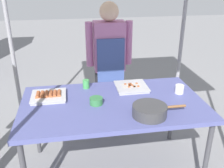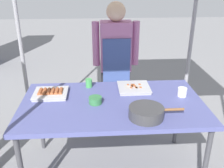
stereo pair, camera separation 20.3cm
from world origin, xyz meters
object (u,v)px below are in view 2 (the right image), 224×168
at_px(drink_cup_near_edge, 182,92).
at_px(drink_cup_by_wok, 89,83).
at_px(stall_table, 112,107).
at_px(tray_grilled_sausages, 51,93).
at_px(cooking_wok, 147,112).
at_px(condiment_bowl, 95,100).
at_px(vendor_woman, 116,59).
at_px(tray_meat_skewers, 134,88).

xyz_separation_m(drink_cup_near_edge, drink_cup_by_wok, (-0.86, 0.26, 0.00)).
bearing_deg(stall_table, tray_grilled_sausages, 163.04).
bearing_deg(cooking_wok, condiment_bowl, 146.27).
bearing_deg(vendor_woman, tray_grilled_sausages, 42.87).
relative_size(condiment_bowl, drink_cup_by_wok, 1.35).
distance_m(tray_meat_skewers, vendor_woman, 0.56).
height_order(condiment_bowl, drink_cup_by_wok, drink_cup_by_wok).
distance_m(condiment_bowl, drink_cup_by_wok, 0.35).
bearing_deg(drink_cup_by_wok, stall_table, -57.78).
bearing_deg(stall_table, drink_cup_by_wok, 122.22).
relative_size(cooking_wok, drink_cup_near_edge, 5.34).
height_order(condiment_bowl, drink_cup_near_edge, drink_cup_near_edge).
bearing_deg(vendor_woman, stall_table, 83.32).
distance_m(stall_table, drink_cup_by_wok, 0.40).
relative_size(cooking_wok, drink_cup_by_wok, 5.13).
bearing_deg(tray_meat_skewers, drink_cup_near_edge, -22.51).
height_order(stall_table, vendor_woman, vendor_woman).
xyz_separation_m(stall_table, tray_grilled_sausages, (-0.56, 0.17, 0.07)).
height_order(condiment_bowl, vendor_woman, vendor_woman).
bearing_deg(tray_meat_skewers, drink_cup_by_wok, 169.05).
bearing_deg(condiment_bowl, drink_cup_near_edge, 6.41).
bearing_deg(vendor_woman, drink_cup_near_edge, 128.40).
distance_m(stall_table, tray_meat_skewers, 0.34).
bearing_deg(stall_table, cooking_wok, -48.51).
relative_size(tray_grilled_sausages, condiment_bowl, 2.69).
bearing_deg(cooking_wok, drink_cup_by_wok, 126.73).
distance_m(cooking_wok, drink_cup_by_wok, 0.76).
bearing_deg(vendor_woman, tray_meat_skewers, 104.32).
height_order(tray_meat_skewers, vendor_woman, vendor_woman).
xyz_separation_m(tray_meat_skewers, condiment_bowl, (-0.37, -0.26, 0.01)).
distance_m(stall_table, cooking_wok, 0.39).
height_order(cooking_wok, vendor_woman, vendor_woman).
relative_size(condiment_bowl, vendor_woman, 0.08).
height_order(tray_meat_skewers, cooking_wok, cooking_wok).
bearing_deg(cooking_wok, drink_cup_near_edge, 41.59).
xyz_separation_m(drink_cup_by_wok, vendor_woman, (0.30, 0.44, 0.10)).
relative_size(tray_meat_skewers, condiment_bowl, 2.65).
bearing_deg(cooking_wok, vendor_woman, 98.44).
distance_m(cooking_wok, condiment_bowl, 0.48).
bearing_deg(drink_cup_near_edge, condiment_bowl, -173.59).
relative_size(tray_grilled_sausages, cooking_wok, 0.71).
distance_m(tray_grilled_sausages, vendor_woman, 0.90).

